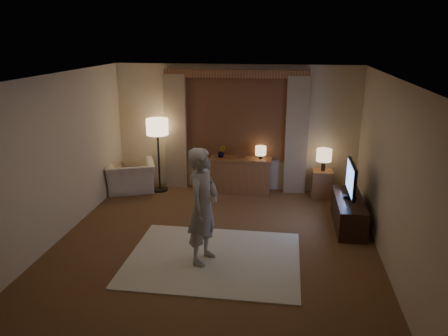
% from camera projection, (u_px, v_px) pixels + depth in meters
% --- Properties ---
extents(room, '(5.04, 5.54, 2.64)m').
position_uv_depth(room, '(219.00, 155.00, 6.88)').
color(room, brown).
rests_on(room, ground).
extents(rug, '(2.50, 2.00, 0.02)m').
position_uv_depth(rug, '(214.00, 259.00, 6.41)').
color(rug, beige).
rests_on(rug, floor).
extents(sideboard, '(1.20, 0.40, 0.70)m').
position_uv_depth(sideboard, '(241.00, 176.00, 9.04)').
color(sideboard, brown).
rests_on(sideboard, floor).
extents(picture_frame, '(0.16, 0.02, 0.20)m').
position_uv_depth(picture_frame, '(241.00, 155.00, 8.91)').
color(picture_frame, brown).
rests_on(picture_frame, sideboard).
extents(plant, '(0.17, 0.13, 0.30)m').
position_uv_depth(plant, '(222.00, 152.00, 8.95)').
color(plant, '#999999').
rests_on(plant, sideboard).
extents(table_lamp_sideboard, '(0.22, 0.22, 0.30)m').
position_uv_depth(table_lamp_sideboard, '(261.00, 151.00, 8.83)').
color(table_lamp_sideboard, black).
rests_on(table_lamp_sideboard, sideboard).
extents(floor_lamp, '(0.45, 0.45, 1.53)m').
position_uv_depth(floor_lamp, '(157.00, 131.00, 8.86)').
color(floor_lamp, black).
rests_on(floor_lamp, floor).
extents(armchair, '(1.23, 1.16, 0.64)m').
position_uv_depth(armchair, '(130.00, 177.00, 9.11)').
color(armchair, beige).
rests_on(armchair, floor).
extents(side_table, '(0.40, 0.40, 0.56)m').
position_uv_depth(side_table, '(322.00, 184.00, 8.79)').
color(side_table, brown).
rests_on(side_table, floor).
extents(table_lamp_side, '(0.30, 0.30, 0.44)m').
position_uv_depth(table_lamp_side, '(324.00, 156.00, 8.62)').
color(table_lamp_side, black).
rests_on(table_lamp_side, side_table).
extents(tv_stand, '(0.45, 1.40, 0.50)m').
position_uv_depth(tv_stand, '(348.00, 212.00, 7.46)').
color(tv_stand, black).
rests_on(tv_stand, floor).
extents(tv, '(0.21, 0.87, 0.63)m').
position_uv_depth(tv, '(351.00, 179.00, 7.29)').
color(tv, black).
rests_on(tv, tv_stand).
extents(person, '(0.55, 0.70, 1.68)m').
position_uv_depth(person, '(203.00, 206.00, 6.10)').
color(person, '#A49F97').
rests_on(person, rug).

